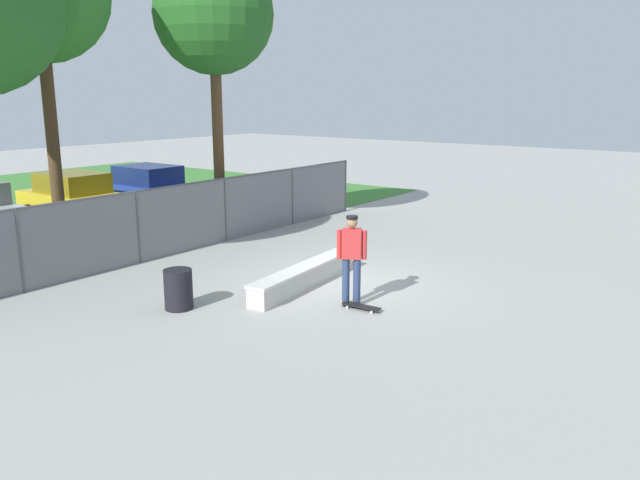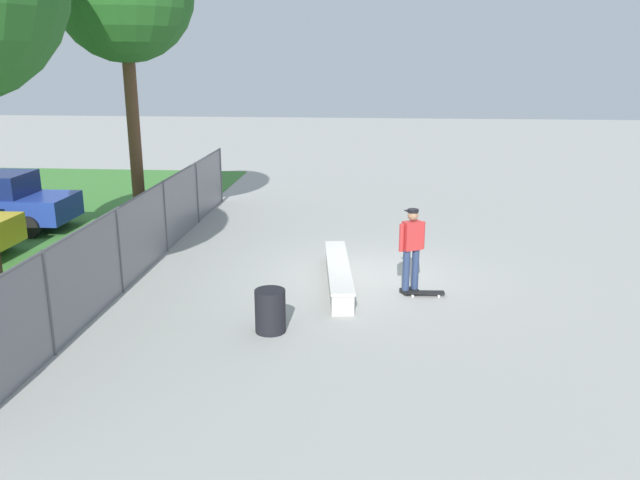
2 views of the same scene
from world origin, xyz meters
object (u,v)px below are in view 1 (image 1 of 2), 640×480
concrete_ledge (304,276)px  trash_bin (178,289)px  skateboard (361,306)px  car_blue (151,189)px  tree_mid (214,15)px  car_yellow (76,198)px  skateboarder (352,256)px

concrete_ledge → trash_bin: bearing=157.8°
skateboard → car_blue: bearing=69.6°
skateboard → tree_mid: bearing=65.2°
concrete_ledge → car_blue: size_ratio=0.89×
car_yellow → tree_mid: bearing=-69.8°
concrete_ledge → car_blue: 10.81m
skateboarder → car_yellow: bearing=82.8°
concrete_ledge → skateboarder: 1.79m
concrete_ledge → tree_mid: (2.84, 5.46, 6.11)m
skateboard → car_yellow: (1.60, 12.17, 0.77)m
tree_mid → car_blue: tree_mid is taller
car_blue → trash_bin: car_blue is taller
tree_mid → car_blue: 7.26m
skateboard → trash_bin: size_ratio=1.01×
car_yellow → trash_bin: size_ratio=5.27×
skateboarder → car_blue: (4.34, 11.61, -0.19)m
concrete_ledge → skateboarder: skateboarder is taller
car_blue → trash_bin: 11.12m
car_yellow → car_blue: 2.86m
car_blue → trash_bin: size_ratio=5.27×
skateboarder → car_yellow: (1.49, 11.85, -0.19)m
concrete_ledge → skateboarder: bearing=-106.0°
skateboard → trash_bin: bearing=125.5°
concrete_ledge → tree_mid: bearing=62.5°
skateboard → tree_mid: size_ratio=0.10×
car_yellow → car_blue: bearing=-4.8°
skateboard → tree_mid: (3.39, 7.32, 6.27)m
skateboard → tree_mid: 10.22m
skateboard → car_yellow: 12.30m
skateboarder → car_blue: size_ratio=0.44×
skateboarder → tree_mid: bearing=64.9°
concrete_ledge → car_yellow: car_yellow is taller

